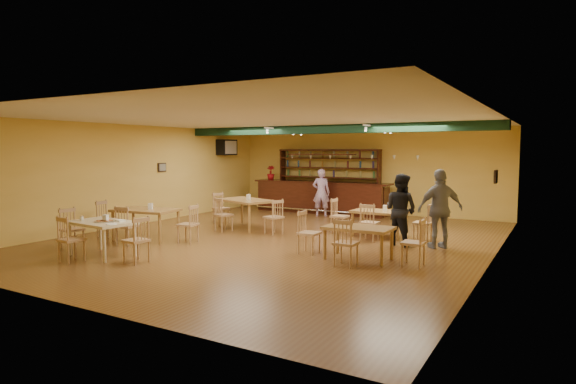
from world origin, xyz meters
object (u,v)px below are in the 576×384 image
Objects in this scene: dining_table_a at (245,214)px; patron_bar at (321,193)px; dining_table_c at (146,224)px; dining_table_b at (379,224)px; bar_counter at (321,197)px; dining_table_d at (358,243)px; near_table at (102,238)px; patron_right_a at (401,209)px.

patron_bar is (0.81, 3.32, 0.39)m from dining_table_a.
dining_table_a reaches higher than dining_table_c.
patron_bar is (-3.01, 2.74, 0.47)m from dining_table_b.
bar_counter is 4.95m from dining_table_b.
dining_table_b is 5.96m from dining_table_c.
dining_table_c reaches higher than dining_table_d.
dining_table_b is at bearing 54.71° from near_table.
dining_table_a is 3.44m from patron_bar.
dining_table_c is at bearing -102.54° from bar_counter.
patron_right_a reaches higher than dining_table_a.
patron_right_a is (3.81, -3.54, 0.04)m from patron_bar.
patron_right_a reaches higher than dining_table_b.
near_table is 0.85× the size of patron_bar.
patron_bar reaches higher than dining_table_b.
bar_counter is at bearing -80.96° from patron_bar.
bar_counter is at bearing -25.53° from patron_right_a.
patron_right_a is at bearing 80.58° from dining_table_d.
bar_counter is 3.29× the size of dining_table_c.
patron_right_a reaches higher than patron_bar.
patron_right_a is (5.76, 2.51, 0.46)m from dining_table_c.
patron_right_a reaches higher than dining_table_d.
bar_counter is at bearing 103.67° from dining_table_a.
dining_table_a is at bearing -169.60° from dining_table_b.
dining_table_c is 1.89m from near_table.
dining_table_d is at bearing 101.43° from patron_right_a.
dining_table_c reaches higher than near_table.
patron_bar is at bearing 139.48° from dining_table_b.
patron_bar reaches higher than dining_table_a.
patron_bar is at bearing 85.38° from near_table.
dining_table_a reaches higher than dining_table_b.
dining_table_b is (3.43, -3.56, -0.22)m from bar_counter.
dining_table_b is (3.82, 0.58, -0.07)m from dining_table_a.
patron_right_a reaches higher than dining_table_c.
bar_counter is 3.74× the size of dining_table_d.
dining_table_d is at bearing 104.85° from patron_bar.
dining_table_b is 0.84× the size of patron_bar.
dining_table_a is 2.96m from dining_table_c.
dining_table_a is 3.87m from dining_table_b.
bar_counter is 3.16× the size of patron_bar.
near_table is (0.58, -1.80, -0.02)m from dining_table_c.
patron_bar is (1.95, 6.05, 0.42)m from dining_table_c.
patron_bar is (-3.51, 5.46, 0.47)m from dining_table_d.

